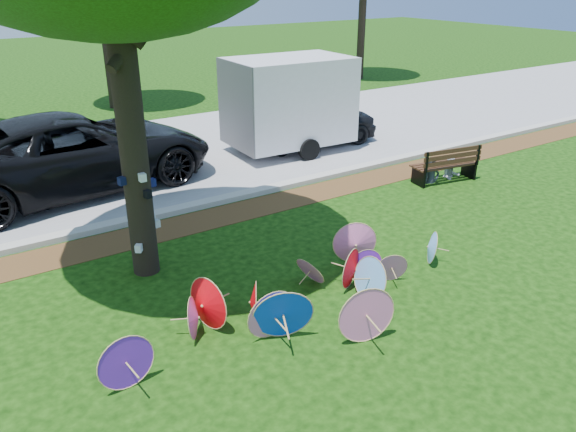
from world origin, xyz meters
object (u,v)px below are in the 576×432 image
park_bench (444,163)px  cargo_trailer (289,100)px  parasol_pile (303,293)px  person_left (433,159)px  dark_pickup (305,120)px  person_right (453,158)px  black_van (75,152)px

park_bench → cargo_trailer: bearing=122.8°
parasol_pile → park_bench: bearing=25.3°
cargo_trailer → person_left: (1.40, -4.17, -0.85)m
dark_pickup → person_left: dark_pickup is taller
person_left → person_right: (0.70, 0.00, -0.10)m
black_van → park_bench: 8.83m
cargo_trailer → park_bench: cargo_trailer is taller
black_van → cargo_trailer: 5.93m
park_bench → person_left: bearing=-177.9°
cargo_trailer → person_left: 4.48m
park_bench → person_left: 0.39m
parasol_pile → park_bench: park_bench is taller
black_van → dark_pickup: black_van is taller
black_van → cargo_trailer: size_ratio=1.95×
dark_pickup → cargo_trailer: cargo_trailer is taller
black_van → parasol_pile: bearing=-176.0°
black_van → dark_pickup: size_ratio=1.49×
cargo_trailer → person_right: (2.10, -4.17, -0.95)m
parasol_pile → person_left: size_ratio=5.04×
dark_pickup → park_bench: dark_pickup is taller
cargo_trailer → person_left: size_ratio=2.71×
park_bench → person_left: size_ratio=1.39×
dark_pickup → park_bench: (1.01, -4.50, -0.30)m
parasol_pile → cargo_trailer: size_ratio=1.86×
park_bench → person_right: (0.35, 0.05, 0.07)m
cargo_trailer → park_bench: size_ratio=1.95×
black_van → dark_pickup: 6.64m
park_bench → black_van: bearing=160.4°
park_bench → person_right: bearing=18.4°
person_left → person_right: person_left is taller
person_right → black_van: bearing=175.2°
black_van → person_right: bearing=-125.1°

